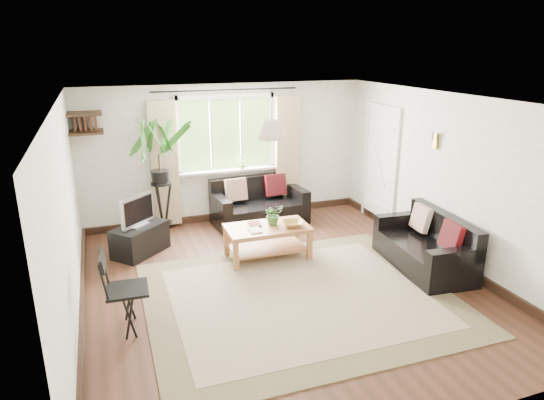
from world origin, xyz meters
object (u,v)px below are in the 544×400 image
object	(u,v)px
tv_stand	(140,239)
palm_stand	(161,178)
folding_chair	(127,291)
sofa_back	(260,203)
coffee_table	(267,242)
sofa_right	(424,243)

from	to	relation	value
tv_stand	palm_stand	world-z (taller)	palm_stand
folding_chair	palm_stand	bearing A→B (deg)	-12.50
sofa_back	coffee_table	xyz separation A→B (m)	(-0.36, -1.42, -0.13)
palm_stand	sofa_right	bearing A→B (deg)	-37.54
sofa_right	tv_stand	distance (m)	4.15
palm_stand	folding_chair	size ratio (longest dim) A/B	2.08
sofa_right	coffee_table	world-z (taller)	sofa_right
coffee_table	folding_chair	distance (m)	2.43
tv_stand	folding_chair	world-z (taller)	folding_chair
sofa_right	palm_stand	world-z (taller)	palm_stand
sofa_back	sofa_right	xyz separation A→B (m)	(1.60, -2.48, -0.01)
palm_stand	folding_chair	world-z (taller)	palm_stand
coffee_table	tv_stand	bearing A→B (deg)	155.44
sofa_back	sofa_right	bearing A→B (deg)	-61.45
sofa_back	folding_chair	xyz separation A→B (m)	(-2.41, -2.69, 0.09)
coffee_table	palm_stand	size ratio (longest dim) A/B	0.62
coffee_table	palm_stand	xyz separation A→B (m)	(-1.31, 1.44, 0.72)
coffee_table	sofa_right	bearing A→B (deg)	-28.61
sofa_right	palm_stand	distance (m)	4.16
coffee_table	palm_stand	bearing A→B (deg)	132.28
coffee_table	sofa_back	bearing A→B (deg)	75.96
sofa_back	palm_stand	world-z (taller)	palm_stand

